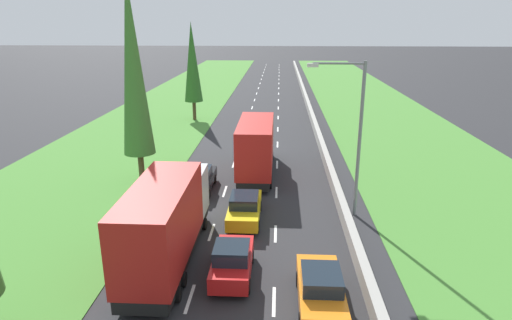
{
  "coord_description": "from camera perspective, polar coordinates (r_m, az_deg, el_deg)",
  "views": [
    {
      "loc": [
        1.82,
        -0.32,
        11.01
      ],
      "look_at": [
        0.01,
        33.83,
        0.09
      ],
      "focal_mm": 30.56,
      "sensor_mm": 36.0,
      "label": 1
    }
  ],
  "objects": [
    {
      "name": "street_light_mast",
      "position": [
        25.1,
        12.72,
        3.96
      ],
      "size": [
        3.2,
        0.28,
        9.0
      ],
      "color": "gray",
      "rests_on": "ground"
    },
    {
      "name": "red_box_truck_centre_lane",
      "position": [
        32.39,
        0.04,
        1.89
      ],
      "size": [
        2.46,
        9.4,
        4.18
      ],
      "color": "black",
      "rests_on": "ground"
    },
    {
      "name": "lane_markings",
      "position": [
        61.35,
        1.3,
        7.36
      ],
      "size": [
        3.64,
        116.0,
        0.01
      ],
      "color": "white",
      "rests_on": "ground"
    },
    {
      "name": "orange_sedan_right_lane",
      "position": [
        18.32,
        8.45,
        -16.34
      ],
      "size": [
        1.82,
        4.5,
        1.64
      ],
      "color": "orange",
      "rests_on": "ground"
    },
    {
      "name": "yellow_sedan_centre_lane",
      "position": [
        25.1,
        -1.5,
        -6.27
      ],
      "size": [
        1.82,
        4.5,
        1.64
      ],
      "color": "yellow",
      "rests_on": "ground"
    },
    {
      "name": "grass_verge_right",
      "position": [
        62.58,
        14.65,
        7.01
      ],
      "size": [
        14.0,
        140.0,
        0.04
      ],
      "primitive_type": "cube",
      "color": "#478433",
      "rests_on": "ground"
    },
    {
      "name": "median_barrier",
      "position": [
        61.37,
        6.68,
        7.65
      ],
      "size": [
        0.44,
        120.0,
        0.85
      ],
      "primitive_type": "cube",
      "color": "#9E9B93",
      "rests_on": "ground"
    },
    {
      "name": "grass_verge_left",
      "position": [
        63.0,
        -10.37,
        7.37
      ],
      "size": [
        14.0,
        140.0,
        0.04
      ],
      "primitive_type": "cube",
      "color": "#478433",
      "rests_on": "ground"
    },
    {
      "name": "red_box_truck_left_lane",
      "position": [
        20.87,
        -11.63,
        -7.71
      ],
      "size": [
        2.46,
        9.4,
        4.18
      ],
      "color": "black",
      "rests_on": "ground"
    },
    {
      "name": "black_sedan_left_lane",
      "position": [
        29.71,
        -7.43,
        -2.52
      ],
      "size": [
        1.82,
        4.5,
        1.64
      ],
      "color": "black",
      "rests_on": "ground"
    },
    {
      "name": "poplar_tree_second",
      "position": [
        30.48,
        -15.81,
        11.7
      ],
      "size": [
        2.16,
        2.16,
        14.23
      ],
      "color": "#4C3823",
      "rests_on": "ground"
    },
    {
      "name": "red_hatchback_centre_lane",
      "position": [
        19.9,
        -3.11,
        -13.06
      ],
      "size": [
        1.74,
        3.9,
        1.72
      ],
      "color": "red",
      "rests_on": "ground"
    },
    {
      "name": "poplar_tree_third",
      "position": [
        50.75,
        -8.33,
        12.5
      ],
      "size": [
        2.08,
        2.08,
        11.04
      ],
      "color": "#4C3823",
      "rests_on": "ground"
    },
    {
      "name": "ground_plane",
      "position": [
        61.35,
        1.3,
        7.36
      ],
      "size": [
        300.0,
        300.0,
        0.0
      ],
      "primitive_type": "plane",
      "color": "#28282B",
      "rests_on": "ground"
    }
  ]
}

